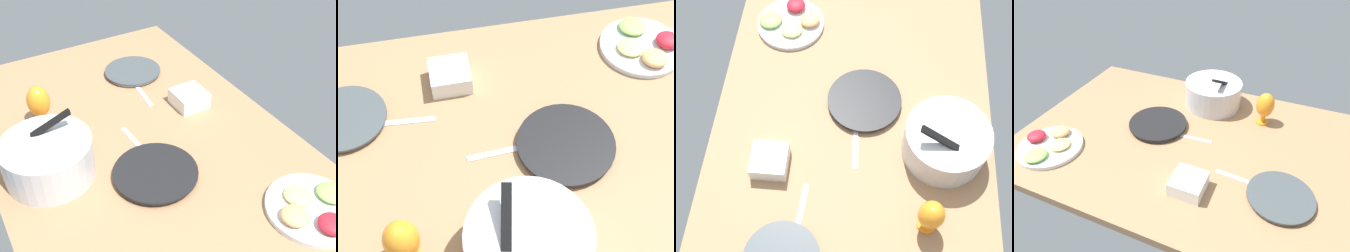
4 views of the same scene
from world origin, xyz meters
TOP-DOWN VIEW (x-y plane):
  - ground_plane at (0.00, 0.00)cm, footprint 160.00×104.00cm
  - dinner_plate_left at (-20.04, 3.87)cm, footprint 28.27×28.27cm
  - dinner_plate_right at (41.87, -18.65)cm, footprint 24.86×24.86cm
  - mixing_bowl at (-1.64, 33.17)cm, footprint 29.53×29.53cm
  - fruit_platter at (-57.33, -29.63)cm, footprint 28.31×28.31cm
  - hurricane_glass_orange at (26.54, 27.26)cm, footprint 8.52×8.52cm
  - square_bowl_white at (8.91, -27.66)cm, footprint 12.58×12.58cm
  - fork_by_left_plate at (-0.58, 1.88)cm, footprint 18.07×2.77cm
  - fork_by_right_plate at (24.59, -14.73)cm, footprint 18.09×3.27cm

SIDE VIEW (x-z plane):
  - ground_plane at x=0.00cm, z-range -4.00..0.00cm
  - fork_by_left_plate at x=-0.58cm, z-range 0.00..0.60cm
  - fork_by_right_plate at x=24.59cm, z-range 0.00..0.60cm
  - dinner_plate_right at x=41.87cm, z-range 0.04..2.16cm
  - dinner_plate_left at x=-20.04cm, z-range 0.05..2.49cm
  - fruit_platter at x=-57.33cm, z-range -0.89..4.48cm
  - square_bowl_white at x=8.91cm, z-range 0.36..6.67cm
  - mixing_bowl at x=-1.64cm, z-range -2.94..17.87cm
  - hurricane_glass_orange at x=26.54cm, z-range 1.57..18.11cm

